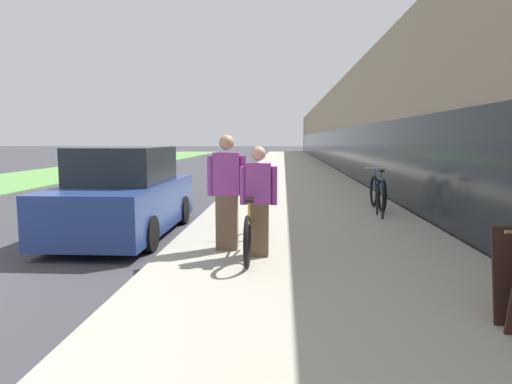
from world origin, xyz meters
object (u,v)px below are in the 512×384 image
(person_bystander, at_px, (227,192))
(person_rider, at_px, (258,201))
(cruiser_bike_nearest, at_px, (378,192))
(bike_rack_hoop, at_px, (380,193))
(parked_sedan_curbside, at_px, (125,196))
(tandem_bicycle, at_px, (252,225))

(person_bystander, bearing_deg, person_rider, -36.05)
(person_rider, xyz_separation_m, cruiser_bike_nearest, (2.62, 4.51, -0.38))
(person_rider, height_order, cruiser_bike_nearest, person_rider)
(bike_rack_hoop, xyz_separation_m, cruiser_bike_nearest, (0.17, 1.07, -0.10))
(cruiser_bike_nearest, bearing_deg, person_bystander, -126.95)
(person_rider, height_order, parked_sedan_curbside, person_rider)
(tandem_bicycle, xyz_separation_m, bike_rack_hoop, (2.56, 3.09, 0.14))
(tandem_bicycle, distance_m, person_rider, 0.56)
(person_rider, bearing_deg, tandem_bicycle, 107.68)
(person_bystander, relative_size, cruiser_bike_nearest, 1.00)
(parked_sedan_curbside, bearing_deg, bike_rack_hoop, 15.95)
(tandem_bicycle, relative_size, parked_sedan_curbside, 0.65)
(cruiser_bike_nearest, bearing_deg, tandem_bicycle, -123.25)
(person_bystander, distance_m, bike_rack_hoop, 4.28)
(person_bystander, bearing_deg, parked_sedan_curbside, 143.13)
(person_rider, relative_size, parked_sedan_curbside, 0.38)
(person_bystander, relative_size, bike_rack_hoop, 2.06)
(bike_rack_hoop, distance_m, cruiser_bike_nearest, 1.09)
(person_bystander, distance_m, cruiser_bike_nearest, 5.21)
(person_bystander, distance_m, parked_sedan_curbside, 2.70)
(person_rider, relative_size, cruiser_bike_nearest, 0.91)
(person_rider, bearing_deg, bike_rack_hoop, 54.49)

